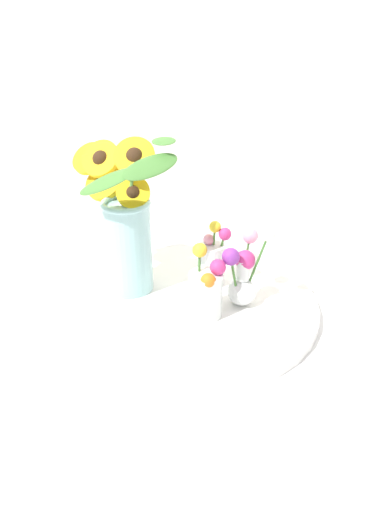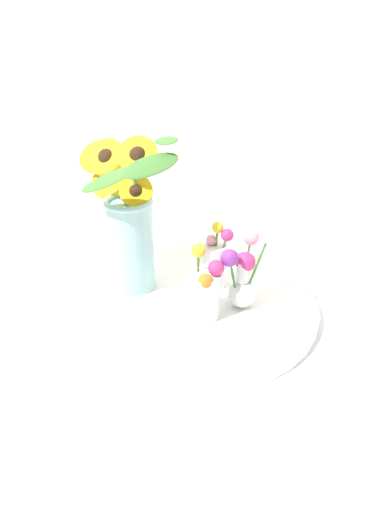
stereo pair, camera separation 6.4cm
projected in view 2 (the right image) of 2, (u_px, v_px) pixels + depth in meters
The scene contains 6 objects.
ground_plane at pixel (187, 331), 1.00m from camera, with size 6.00×6.00×0.00m, color silver.
serving_tray at pixel (192, 305), 1.07m from camera, with size 0.53×0.53×0.02m.
mason_jar_sunflowers at pixel (128, 223), 1.06m from camera, with size 0.27×0.23×0.34m.
vase_small_center at pixel (204, 291), 0.99m from camera, with size 0.07×0.07×0.15m.
vase_bulb_right at pixel (243, 275), 1.01m from camera, with size 0.10×0.10×0.18m.
vase_small_back at pixel (214, 261), 1.10m from camera, with size 0.07×0.06×0.15m.
Camera 2 is at (0.20, -0.79, 0.60)m, focal length 35.00 mm.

